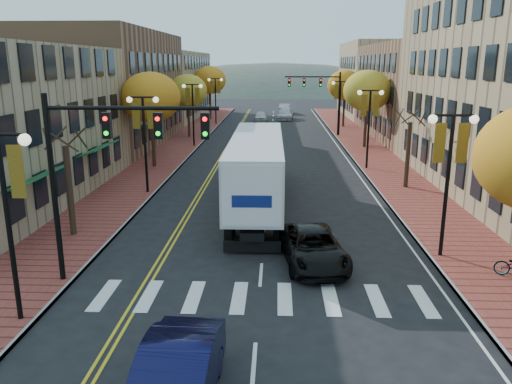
# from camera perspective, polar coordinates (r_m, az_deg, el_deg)

# --- Properties ---
(ground) EXTENTS (200.00, 200.00, 0.00)m
(ground) POSITION_cam_1_polar(r_m,az_deg,el_deg) (16.11, 0.09, -15.21)
(ground) COLOR black
(ground) RESTS_ON ground
(sidewalk_left) EXTENTS (4.00, 85.00, 0.15)m
(sidewalk_left) POSITION_cam_1_polar(r_m,az_deg,el_deg) (48.10, -9.14, 4.90)
(sidewalk_left) COLOR brown
(sidewalk_left) RESTS_ON ground
(sidewalk_right) EXTENTS (4.00, 85.00, 0.15)m
(sidewalk_right) POSITION_cam_1_polar(r_m,az_deg,el_deg) (47.89, 12.55, 4.70)
(sidewalk_right) COLOR brown
(sidewalk_right) RESTS_ON ground
(building_left_mid) EXTENTS (12.00, 24.00, 11.00)m
(building_left_mid) POSITION_cam_1_polar(r_m,az_deg,el_deg) (53.03, -17.30, 11.23)
(building_left_mid) COLOR brown
(building_left_mid) RESTS_ON ground
(building_left_far) EXTENTS (12.00, 26.00, 9.50)m
(building_left_far) POSITION_cam_1_polar(r_m,az_deg,el_deg) (77.07, -11.03, 11.89)
(building_left_far) COLOR #9E8966
(building_left_far) RESTS_ON ground
(building_right_mid) EXTENTS (15.00, 24.00, 10.00)m
(building_right_mid) POSITION_cam_1_polar(r_m,az_deg,el_deg) (58.85, 20.51, 10.75)
(building_right_mid) COLOR brown
(building_right_mid) RESTS_ON ground
(building_right_far) EXTENTS (15.00, 20.00, 11.00)m
(building_right_far) POSITION_cam_1_polar(r_m,az_deg,el_deg) (80.05, 15.70, 12.25)
(building_right_far) COLOR #9E8966
(building_right_far) RESTS_ON ground
(tree_left_a) EXTENTS (0.28, 0.28, 4.20)m
(tree_left_a) POSITION_cam_1_polar(r_m,az_deg,el_deg) (24.64, -20.51, 0.13)
(tree_left_a) COLOR #382619
(tree_left_a) RESTS_ON sidewalk_left
(tree_left_b) EXTENTS (4.48, 4.48, 7.21)m
(tree_left_b) POSITION_cam_1_polar(r_m,az_deg,el_deg) (39.24, -11.92, 10.53)
(tree_left_b) COLOR #382619
(tree_left_b) RESTS_ON sidewalk_left
(tree_left_c) EXTENTS (4.16, 4.16, 6.69)m
(tree_left_c) POSITION_cam_1_polar(r_m,az_deg,el_deg) (54.89, -7.80, 11.36)
(tree_left_c) COLOR #382619
(tree_left_c) RESTS_ON sidewalk_left
(tree_left_d) EXTENTS (4.61, 4.61, 7.42)m
(tree_left_d) POSITION_cam_1_polar(r_m,az_deg,el_deg) (72.64, -5.31, 12.62)
(tree_left_d) COLOR #382619
(tree_left_d) RESTS_ON sidewalk_left
(tree_right_b) EXTENTS (0.28, 0.28, 4.20)m
(tree_right_b) POSITION_cam_1_polar(r_m,az_deg,el_deg) (33.56, 16.96, 4.07)
(tree_right_b) COLOR #382619
(tree_right_b) RESTS_ON sidewalk_right
(tree_right_c) EXTENTS (4.48, 4.48, 7.21)m
(tree_right_c) POSITION_cam_1_polar(r_m,az_deg,el_deg) (48.78, 12.59, 11.23)
(tree_right_c) COLOR #382619
(tree_right_c) RESTS_ON sidewalk_right
(tree_right_d) EXTENTS (4.35, 4.35, 7.00)m
(tree_right_d) POSITION_cam_1_polar(r_m,az_deg,el_deg) (64.58, 10.11, 11.94)
(tree_right_d) COLOR #382619
(tree_right_d) RESTS_ON sidewalk_right
(lamp_left_a) EXTENTS (1.96, 0.36, 6.05)m
(lamp_left_a) POSITION_cam_1_polar(r_m,az_deg,el_deg) (16.55, -26.83, 0.03)
(lamp_left_a) COLOR black
(lamp_left_a) RESTS_ON ground
(lamp_left_b) EXTENTS (1.96, 0.36, 6.05)m
(lamp_left_b) POSITION_cam_1_polar(r_m,az_deg,el_deg) (31.26, -12.68, 7.41)
(lamp_left_b) COLOR black
(lamp_left_b) RESTS_ON ground
(lamp_left_c) EXTENTS (1.96, 0.36, 6.05)m
(lamp_left_c) POSITION_cam_1_polar(r_m,az_deg,el_deg) (48.79, -7.24, 10.10)
(lamp_left_c) COLOR black
(lamp_left_c) RESTS_ON ground
(lamp_left_d) EXTENTS (1.96, 0.36, 6.05)m
(lamp_left_d) POSITION_cam_1_polar(r_m,az_deg,el_deg) (66.57, -4.66, 11.33)
(lamp_left_d) COLOR black
(lamp_left_d) RESTS_ON ground
(lamp_right_a) EXTENTS (1.96, 0.36, 6.05)m
(lamp_right_a) POSITION_cam_1_polar(r_m,az_deg,el_deg) (21.47, 21.26, 3.63)
(lamp_right_a) COLOR black
(lamp_right_a) RESTS_ON ground
(lamp_right_b) EXTENTS (1.96, 0.36, 6.05)m
(lamp_right_b) POSITION_cam_1_polar(r_m,az_deg,el_deg) (38.78, 12.84, 8.73)
(lamp_right_b) COLOR black
(lamp_right_b) RESTS_ON ground
(lamp_right_c) EXTENTS (1.96, 0.36, 6.05)m
(lamp_right_c) POSITION_cam_1_polar(r_m,az_deg,el_deg) (56.52, 9.60, 10.61)
(lamp_right_c) COLOR black
(lamp_right_c) RESTS_ON ground
(traffic_mast_near) EXTENTS (6.10, 0.35, 7.00)m
(traffic_mast_near) POSITION_cam_1_polar(r_m,az_deg,el_deg) (18.27, -16.99, 4.24)
(traffic_mast_near) COLOR black
(traffic_mast_near) RESTS_ON ground
(traffic_mast_far) EXTENTS (6.10, 0.34, 7.00)m
(traffic_mast_far) POSITION_cam_1_polar(r_m,az_deg,el_deg) (56.27, 7.54, 11.31)
(traffic_mast_far) COLOR black
(traffic_mast_far) RESTS_ON ground
(semi_truck) EXTENTS (2.81, 16.57, 4.14)m
(semi_truck) POSITION_cam_1_polar(r_m,az_deg,el_deg) (28.36, 0.17, 3.21)
(semi_truck) COLOR black
(semi_truck) RESTS_ON ground
(navy_sedan) EXTENTS (1.89, 5.01, 1.63)m
(navy_sedan) POSITION_cam_1_polar(r_m,az_deg,el_deg) (12.53, -9.26, -20.61)
(navy_sedan) COLOR black
(navy_sedan) RESTS_ON ground
(black_suv) EXTENTS (3.00, 5.34, 1.41)m
(black_suv) POSITION_cam_1_polar(r_m,az_deg,el_deg) (20.59, 6.50, -6.28)
(black_suv) COLOR black
(black_suv) RESTS_ON ground
(car_far_white) EXTENTS (1.81, 4.31, 1.45)m
(car_far_white) POSITION_cam_1_polar(r_m,az_deg,el_deg) (70.26, 0.54, 8.63)
(car_far_white) COLOR silver
(car_far_white) RESTS_ON ground
(car_far_silver) EXTENTS (2.55, 5.36, 1.51)m
(car_far_silver) POSITION_cam_1_polar(r_m,az_deg,el_deg) (73.05, 3.39, 8.85)
(car_far_silver) COLOR #A9A9B1
(car_far_silver) RESTS_ON ground
(car_far_oncoming) EXTENTS (2.06, 4.94, 1.59)m
(car_far_oncoming) POSITION_cam_1_polar(r_m,az_deg,el_deg) (81.75, 3.34, 9.49)
(car_far_oncoming) COLOR #AFAFB7
(car_far_oncoming) RESTS_ON ground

